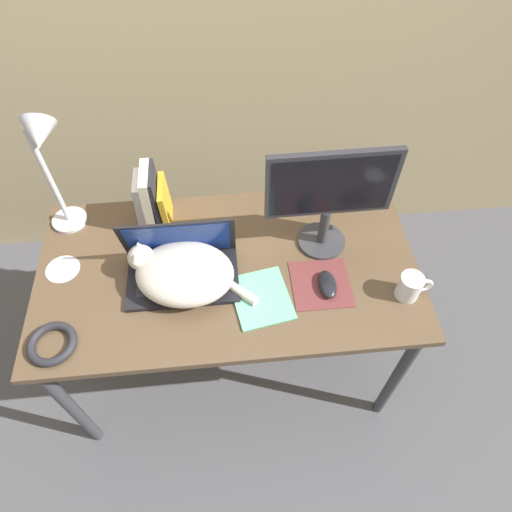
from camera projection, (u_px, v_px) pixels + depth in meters
name	position (u px, v px, depth m)	size (l,w,h in m)	color
ground_plane	(241.00, 433.00, 2.01)	(12.00, 12.00, 0.00)	#4C4C51
desk	(229.00, 279.00, 1.69)	(1.35, 0.72, 0.75)	brown
laptop	(182.00, 267.00, 1.57)	(0.38, 0.23, 0.24)	black
cat	(183.00, 273.00, 1.52)	(0.43, 0.31, 0.15)	beige
external_monitor	(330.00, 194.00, 1.49)	(0.43, 0.17, 0.42)	#333338
mousepad	(321.00, 284.00, 1.58)	(0.20, 0.20, 0.00)	brown
computer_mouse	(327.00, 284.00, 1.56)	(0.06, 0.11, 0.03)	black
book_row	(152.00, 200.00, 1.66)	(0.12, 0.15, 0.25)	white
desk_lamp	(46.00, 156.00, 1.46)	(0.17, 0.17, 0.51)	silver
cable_coil	(52.00, 344.00, 1.43)	(0.16, 0.16, 0.03)	#232328
notepad	(261.00, 298.00, 1.54)	(0.22, 0.25, 0.01)	#6BBC93
mug	(410.00, 287.00, 1.51)	(0.12, 0.08, 0.10)	white
cd_disc	(63.00, 269.00, 1.62)	(0.12, 0.12, 0.00)	silver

